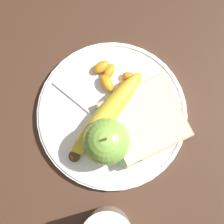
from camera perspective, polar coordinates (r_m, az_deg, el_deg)
ground_plane at (r=0.65m, az=-0.00°, el=-0.49°), size 3.00×3.00×0.00m
plate at (r=0.64m, az=-0.00°, el=-0.37°), size 0.26×0.26×0.01m
apple at (r=0.60m, az=-0.88°, el=-4.52°), size 0.08×0.08×0.09m
banana at (r=0.62m, az=-0.83°, el=-0.77°), size 0.18×0.12×0.04m
bread_slice at (r=0.63m, az=4.93°, el=-1.25°), size 0.14×0.13×0.02m
fork at (r=0.64m, az=-1.36°, el=-1.24°), size 0.11×0.17×0.00m
jam_packet at (r=0.62m, az=2.82°, el=-6.56°), size 0.04×0.03×0.02m
orange_segment_0 at (r=0.65m, az=-1.62°, el=6.88°), size 0.03×0.02×0.02m
orange_segment_1 at (r=0.64m, az=-0.84°, el=4.41°), size 0.02×0.04×0.02m
orange_segment_2 at (r=0.64m, az=1.95°, el=4.22°), size 0.03×0.02×0.01m
orange_segment_3 at (r=0.65m, az=2.82°, el=5.29°), size 0.03×0.03×0.02m
orange_segment_4 at (r=0.65m, az=-0.44°, el=6.20°), size 0.03×0.03×0.02m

